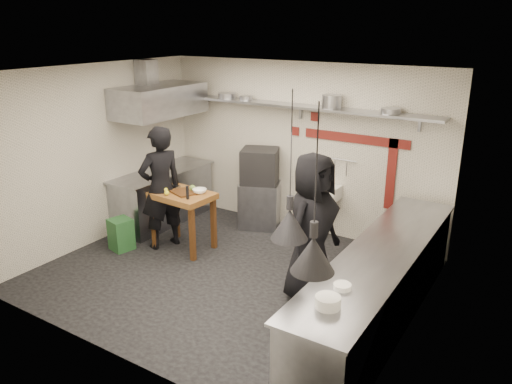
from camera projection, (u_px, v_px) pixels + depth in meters
The scene contains 47 objects.
floor at pixel (229, 275), 7.02m from camera, with size 5.00×5.00×0.00m, color black.
ceiling at pixel (225, 72), 6.12m from camera, with size 5.00×5.00×0.00m, color beige.
wall_back at pixel (301, 148), 8.25m from camera, with size 5.00×0.04×2.80m, color silver.
wall_front at pixel (103, 235), 4.89m from camera, with size 5.00×0.04×2.80m, color silver.
wall_left at pixel (97, 155), 7.83m from camera, with size 0.04×4.20×2.80m, color silver.
wall_right at pixel (418, 218), 5.31m from camera, with size 0.04×4.20×2.80m, color silver.
red_band_horiz at pixel (355, 139), 7.66m from camera, with size 1.70×0.02×0.14m, color maroon.
red_band_vert at pixel (391, 174), 7.51m from camera, with size 0.14×0.02×1.10m, color maroon.
red_tile_a at pixel (315, 117), 7.93m from camera, with size 0.14×0.02×0.14m, color maroon.
red_tile_b at pixel (295, 131), 8.19m from camera, with size 0.14×0.02×0.14m, color maroon.
back_shelf at pixel (297, 106), 7.87m from camera, with size 4.60×0.34×0.04m, color gray.
shelf_bracket_left at pixel (207, 102), 8.99m from camera, with size 0.04×0.06×0.24m, color gray.
shelf_bracket_mid at pixel (301, 111), 8.03m from camera, with size 0.04×0.06×0.24m, color gray.
shelf_bracket_right at pixel (420, 123), 7.07m from camera, with size 0.04×0.06×0.24m, color gray.
pan_far_left at pixel (227, 96), 8.54m from camera, with size 0.30×0.30×0.09m, color gray.
pan_mid_left at pixel (246, 98), 8.34m from camera, with size 0.22×0.22×0.07m, color gray.
stock_pot at pixel (332, 101), 7.53m from camera, with size 0.30×0.30×0.20m, color gray.
pan_right at pixel (391, 111), 7.09m from camera, with size 0.28×0.28×0.08m, color gray.
oven_stand at pixel (260, 204), 8.61m from camera, with size 0.66×0.60×0.80m, color gray.
combi_oven at pixel (260, 166), 8.37m from camera, with size 0.59×0.55×0.58m, color black.
oven_door at pixel (253, 170), 8.16m from camera, with size 0.45×0.03×0.46m, color maroon.
oven_glass at pixel (252, 170), 8.14m from camera, with size 0.40×0.02×0.34m, color black.
hand_sink at pixel (325, 192), 8.03m from camera, with size 0.46×0.34×0.22m, color white.
sink_tap at pixel (325, 182), 7.97m from camera, with size 0.03×0.03×0.14m, color gray.
sink_drain at pixel (322, 218), 8.14m from camera, with size 0.06×0.06×0.66m, color gray.
utensil_rail at pixel (330, 158), 7.97m from camera, with size 0.02×0.02×0.90m, color gray.
counter_right at pixel (379, 288), 5.79m from camera, with size 0.70×3.80×0.90m, color gray.
counter_right_top at pixel (383, 252), 5.64m from camera, with size 0.76×3.90×0.03m, color gray.
plate_stack at pixel (328, 302), 4.49m from camera, with size 0.23×0.23×0.11m, color white.
small_bowl_right at pixel (342, 286), 4.82m from camera, with size 0.18×0.18×0.05m, color white.
counter_left at pixel (163, 197), 8.80m from camera, with size 0.70×1.90×0.90m, color gray.
counter_left_top at pixel (162, 172), 8.65m from camera, with size 0.76×2.00×0.03m, color gray.
extractor_hood at pixel (159, 101), 8.23m from camera, with size 0.78×1.60×0.50m, color gray.
hood_duct at pixel (147, 75), 8.23m from camera, with size 0.28×0.28×0.50m, color gray.
green_bin at pixel (121, 234), 7.75m from camera, with size 0.31×0.31×0.50m, color #225528.
prep_table at pixel (184, 221), 7.72m from camera, with size 0.92×0.64×0.92m, color #905F2C, non-canonical shape.
cutting_board at pixel (183, 193), 7.54m from camera, with size 0.38×0.27×0.03m, color #4D2B13.
pepper_mill at pixel (187, 193), 7.27m from camera, with size 0.05×0.05×0.20m, color black.
lemon_a at pixel (165, 190), 7.58m from camera, with size 0.08×0.08×0.08m, color yellow.
lemon_b at pixel (167, 193), 7.45m from camera, with size 0.07×0.07×0.07m, color yellow.
veg_ball at pixel (192, 188), 7.63m from camera, with size 0.10×0.10×0.10m, color olive.
steel_tray at pixel (175, 187), 7.81m from camera, with size 0.16×0.11×0.03m, color gray.
bowl at pixel (200, 191), 7.54m from camera, with size 0.21×0.21×0.07m, color white.
heat_lamp_near at pixel (291, 167), 4.79m from camera, with size 0.38×0.38×1.50m, color black, non-canonical shape.
heat_lamp_far at pixel (315, 191), 4.06m from camera, with size 0.38×0.38×1.46m, color black, non-canonical shape.
chef_left at pixel (161, 188), 7.65m from camera, with size 0.70×0.46×1.93m, color black.
chef_right at pixel (312, 228), 6.19m from camera, with size 0.94×0.61×1.92m, color black.
Camera 1 is at (3.67, -5.09, 3.37)m, focal length 35.00 mm.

